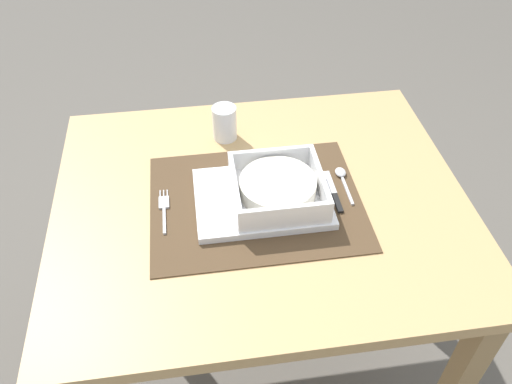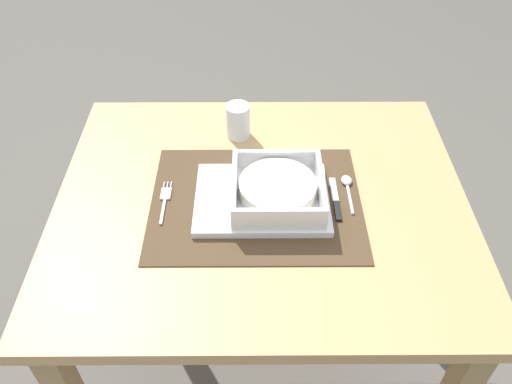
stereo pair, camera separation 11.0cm
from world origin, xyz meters
TOP-DOWN VIEW (x-y plane):
  - ground_plane at (0.00, 0.00)m, footprint 6.00×6.00m
  - dining_table at (0.00, 0.00)m, footprint 0.89×0.74m
  - placemat at (-0.01, -0.01)m, footprint 0.45×0.35m
  - serving_plate at (0.00, -0.01)m, footprint 0.28×0.21m
  - porridge_bowl at (0.03, -0.02)m, footprint 0.19×0.19m
  - fork at (-0.21, -0.01)m, footprint 0.02×0.13m
  - spoon at (0.19, 0.04)m, footprint 0.02×0.12m
  - butter_knife at (0.16, -0.02)m, footprint 0.01×0.13m
  - bread_knife at (0.13, -0.00)m, footprint 0.01×0.14m
  - drinking_glass at (-0.05, 0.23)m, footprint 0.06×0.06m

SIDE VIEW (x-z plane):
  - ground_plane at x=0.00m, z-range 0.00..0.00m
  - dining_table at x=0.00m, z-range 0.25..0.95m
  - placemat at x=-0.01m, z-range 0.70..0.71m
  - fork at x=-0.21m, z-range 0.71..0.71m
  - butter_knife at x=0.16m, z-range 0.71..0.71m
  - bread_knife at x=0.13m, z-range 0.71..0.71m
  - spoon at x=0.19m, z-range 0.71..0.72m
  - serving_plate at x=0.00m, z-range 0.71..0.72m
  - drinking_glass at x=-0.05m, z-range 0.70..0.78m
  - porridge_bowl at x=0.03m, z-range 0.72..0.77m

